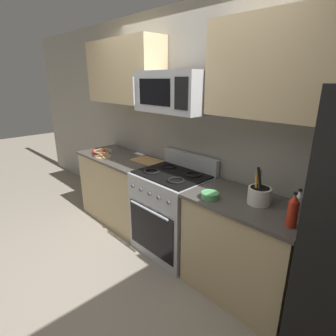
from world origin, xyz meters
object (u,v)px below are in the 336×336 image
at_px(range_oven, 172,212).
at_px(cutting_board, 147,161).
at_px(bottle_vinegar, 298,203).
at_px(utensil_crock, 259,195).
at_px(fruit_basket, 103,153).
at_px(bottle_hot_sauce, 293,211).
at_px(apple_loose, 95,152).
at_px(microwave, 175,92).
at_px(prep_bowl, 210,195).

xyz_separation_m(range_oven, cutting_board, (-0.56, 0.12, 0.44)).
bearing_deg(range_oven, bottle_vinegar, 2.97).
relative_size(utensil_crock, cutting_board, 0.81).
xyz_separation_m(range_oven, fruit_basket, (-1.13, -0.16, 0.48)).
bearing_deg(cutting_board, fruit_basket, -154.27).
relative_size(fruit_basket, bottle_hot_sauce, 0.89).
bearing_deg(fruit_basket, apple_loose, -171.90).
relative_size(microwave, bottle_vinegar, 3.80).
xyz_separation_m(fruit_basket, cutting_board, (0.57, 0.27, -0.04)).
xyz_separation_m(bottle_vinegar, prep_bowl, (-0.62, -0.25, -0.06)).
bearing_deg(prep_bowl, apple_loose, 179.98).
bearing_deg(fruit_basket, bottle_vinegar, 5.28).
bearing_deg(bottle_hot_sauce, utensil_crock, 153.13).
height_order(apple_loose, bottle_hot_sauce, bottle_hot_sauce).
bearing_deg(bottle_vinegar, microwave, -178.23).
distance_m(range_oven, microwave, 1.28).
relative_size(apple_loose, bottle_hot_sauce, 0.27).
distance_m(fruit_basket, bottle_vinegar, 2.39).
bearing_deg(cutting_board, apple_loose, -158.14).
bearing_deg(apple_loose, bottle_hot_sauce, 0.93).
relative_size(bottle_hot_sauce, bottle_vinegar, 1.24).
bearing_deg(range_oven, cutting_board, 167.94).
distance_m(range_oven, utensil_crock, 1.10).
distance_m(range_oven, bottle_vinegar, 1.37).
xyz_separation_m(bottle_hot_sauce, bottle_vinegar, (-0.04, 0.20, -0.02)).
bearing_deg(range_oven, microwave, 90.02).
bearing_deg(bottle_hot_sauce, microwave, 172.78).
xyz_separation_m(fruit_basket, bottle_vinegar, (2.38, 0.22, 0.05)).
distance_m(fruit_basket, apple_loose, 0.18).
distance_m(microwave, cutting_board, 1.01).
distance_m(bottle_hot_sauce, prep_bowl, 0.67).
xyz_separation_m(fruit_basket, prep_bowl, (1.76, -0.03, -0.01)).
height_order(bottle_hot_sauce, bottle_vinegar, bottle_hot_sauce).
bearing_deg(range_oven, fruit_basket, -172.15).
bearing_deg(bottle_hot_sauce, apple_loose, -179.07).
height_order(microwave, bottle_vinegar, microwave).
xyz_separation_m(apple_loose, bottle_vinegar, (2.56, 0.25, 0.06)).
relative_size(cutting_board, bottle_hot_sauce, 1.49).
bearing_deg(microwave, cutting_board, 170.57).
distance_m(microwave, utensil_crock, 1.24).
relative_size(microwave, apple_loose, 11.28).
relative_size(microwave, utensil_crock, 2.53).
relative_size(range_oven, apple_loose, 15.86).
bearing_deg(bottle_vinegar, prep_bowl, -158.35).
bearing_deg(cutting_board, range_oven, -12.06).
bearing_deg(cutting_board, utensil_crock, -3.36).
bearing_deg(apple_loose, cutting_board, 21.86).
xyz_separation_m(cutting_board, bottle_hot_sauce, (1.86, -0.26, 0.11)).
bearing_deg(microwave, fruit_basket, -170.83).
xyz_separation_m(microwave, cutting_board, (-0.56, 0.09, -0.84)).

